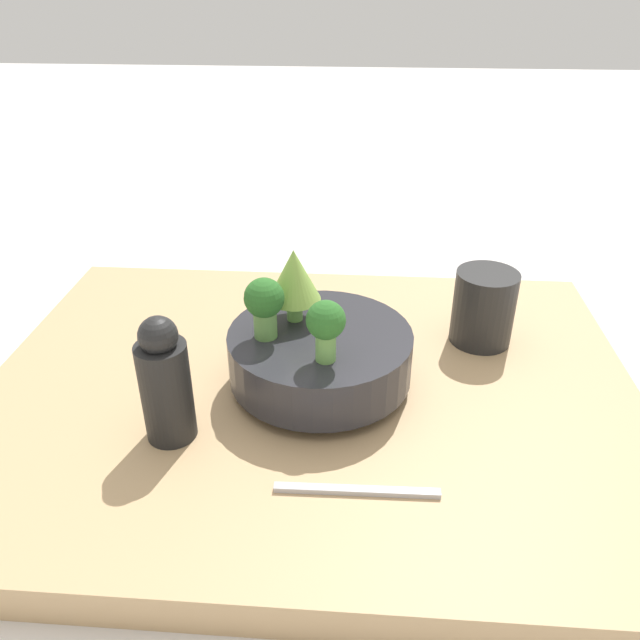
# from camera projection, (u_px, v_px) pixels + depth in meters

# --- Properties ---
(ground_plane) EXTENTS (6.00, 6.00, 0.00)m
(ground_plane) POSITION_uv_depth(u_px,v_px,m) (310.00, 410.00, 0.81)
(ground_plane) COLOR silver
(table) EXTENTS (0.82, 0.63, 0.04)m
(table) POSITION_uv_depth(u_px,v_px,m) (310.00, 397.00, 0.80)
(table) COLOR tan
(table) RESTS_ON ground_plane
(bowl) EXTENTS (0.23, 0.23, 0.07)m
(bowl) POSITION_uv_depth(u_px,v_px,m) (320.00, 356.00, 0.77)
(bowl) COLOR #28282D
(bowl) RESTS_ON table
(broccoli_floret_front) EXTENTS (0.04, 0.04, 0.07)m
(broccoli_floret_front) POSITION_uv_depth(u_px,v_px,m) (326.00, 325.00, 0.68)
(broccoli_floret_front) COLOR #6BA34C
(broccoli_floret_front) RESTS_ON bowl
(romanesco_piece_far) EXTENTS (0.07, 0.07, 0.09)m
(romanesco_piece_far) POSITION_uv_depth(u_px,v_px,m) (294.00, 276.00, 0.75)
(romanesco_piece_far) COLOR #6BA34C
(romanesco_piece_far) RESTS_ON bowl
(broccoli_floret_left) EXTENTS (0.05, 0.05, 0.08)m
(broccoli_floret_left) POSITION_uv_depth(u_px,v_px,m) (264.00, 303.00, 0.72)
(broccoli_floret_left) COLOR #609347
(broccoli_floret_left) RESTS_ON bowl
(cup) EXTENTS (0.08, 0.08, 0.10)m
(cup) POSITION_uv_depth(u_px,v_px,m) (484.00, 307.00, 0.85)
(cup) COLOR black
(cup) RESTS_ON table
(pepper_mill) EXTENTS (0.06, 0.06, 0.15)m
(pepper_mill) POSITION_uv_depth(u_px,v_px,m) (165.00, 383.00, 0.67)
(pepper_mill) COLOR black
(pepper_mill) RESTS_ON table
(fork) EXTENTS (0.17, 0.01, 0.01)m
(fork) POSITION_uv_depth(u_px,v_px,m) (357.00, 490.00, 0.63)
(fork) COLOR #B2B2B7
(fork) RESTS_ON table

